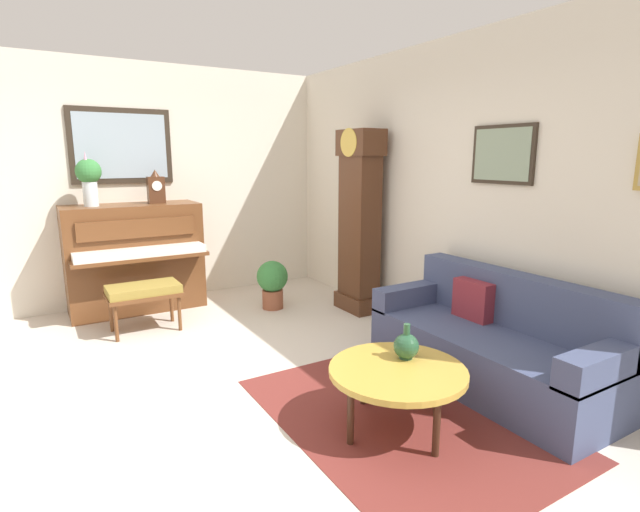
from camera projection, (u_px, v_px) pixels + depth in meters
The scene contains 13 objects.
ground_plane at pixel (207, 389), 3.77m from camera, with size 6.40×6.00×0.10m, color beige.
wall_left at pixel (130, 185), 5.66m from camera, with size 0.13×4.90×2.80m.
wall_back at pixel (441, 191), 4.68m from camera, with size 5.30×0.13×2.80m.
area_rug at pixel (399, 416), 3.28m from camera, with size 2.10×1.50×0.01m, color maroon.
piano at pixel (135, 257), 5.48m from camera, with size 0.87×1.44×1.21m.
piano_bench at pixel (144, 292), 4.81m from camera, with size 0.42×0.70×0.48m.
grandfather_clock at pixel (359, 227), 5.39m from camera, with size 0.52×0.34×2.03m.
couch at pixel (493, 344), 3.73m from camera, with size 1.90×0.80×0.84m.
coffee_table at pixel (398, 372), 3.08m from camera, with size 0.88×0.88×0.41m.
mantel_clock at pixel (156, 188), 5.46m from camera, with size 0.13×0.18×0.38m.
flower_vase at pixel (89, 177), 5.09m from camera, with size 0.26×0.26×0.58m.
green_jug at pixel (406, 346), 3.20m from camera, with size 0.17×0.17×0.24m.
potted_plant at pixel (272, 281), 5.57m from camera, with size 0.36×0.36×0.56m.
Camera 1 is at (3.45, -1.03, 1.74)m, focal length 27.11 mm.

